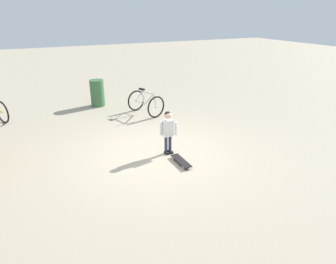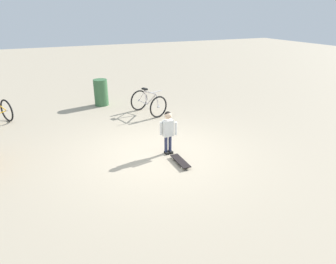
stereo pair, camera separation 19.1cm
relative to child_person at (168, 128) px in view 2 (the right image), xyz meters
name	(u,v)px [view 2 (the right image)]	position (x,y,z in m)	size (l,w,h in m)	color
ground_plane	(156,154)	(-0.27, 0.08, -0.66)	(50.00, 50.00, 0.00)	tan
child_person	(168,128)	(0.00, 0.00, 0.00)	(0.38, 0.21, 1.06)	#2D3351
skateboard	(180,161)	(0.03, -0.61, -0.60)	(0.19, 0.70, 0.07)	black
bicycle_near	(148,103)	(0.62, 2.99, -0.28)	(1.01, 1.24, 0.85)	black
trash_bin	(101,92)	(-0.60, 4.61, -0.18)	(0.49, 0.49, 0.94)	#38663D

